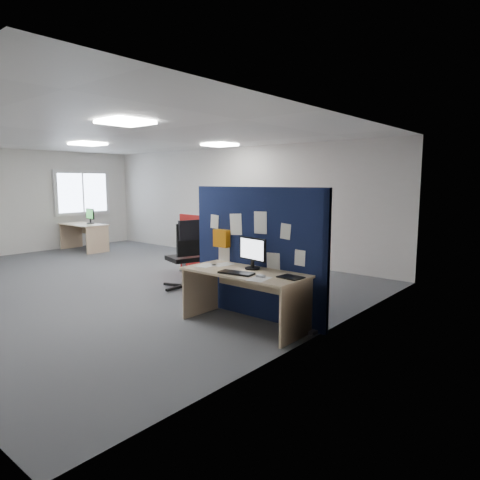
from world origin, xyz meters
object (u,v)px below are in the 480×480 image
Objects in this scene: navy_divider at (256,253)px; monitor_second at (90,215)px; monitor_main at (252,252)px; red_divider at (204,247)px; main_desk at (246,284)px; office_chair at (187,251)px; second_desk at (85,231)px.

navy_divider is 4.86× the size of monitor_second.
monitor_main is 3.02m from red_divider.
office_chair is at bearing 158.56° from main_desk.
monitor_main is at bearing -13.87° from second_desk.
navy_divider is 7.32m from second_desk.
red_divider is 4.72m from monitor_second.
main_desk is 7.52m from monitor_second.
second_desk is (-7.14, 1.57, -0.36)m from navy_divider.
main_desk is at bearing -72.04° from navy_divider.
second_desk is 3.15× the size of monitor_second.
second_desk is (-7.26, 1.92, -0.01)m from main_desk.
monitor_second is (-7.21, 1.94, -0.01)m from monitor_main.
navy_divider reaches higher than monitor_main.
red_divider is 1.32× the size of office_chair.
navy_divider is at bearing -23.31° from red_divider.
navy_divider is 1.37× the size of red_divider.
monitor_second is at bearing -176.24° from office_chair.
monitor_main is at bearing -25.95° from red_divider.
office_chair is (5.26, -1.30, -0.27)m from monitor_second.
red_divider is at bearing 3.47° from monitor_second.
red_divider is 3.54× the size of monitor_second.
monitor_main is (0.11, -0.22, 0.06)m from navy_divider.
main_desk is 7.51m from second_desk.
red_divider is (-2.52, 1.63, -0.37)m from monitor_main.
navy_divider is 1.32× the size of main_desk.
monitor_main is at bearing -0.36° from office_chair.
navy_divider is 1.54× the size of second_desk.
monitor_main is 7.48m from second_desk.
red_divider is at bearing 149.71° from navy_divider.
second_desk is (-7.25, 1.79, -0.42)m from monitor_main.
main_desk is 1.04× the size of red_divider.
office_chair reaches higher than monitor_main.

